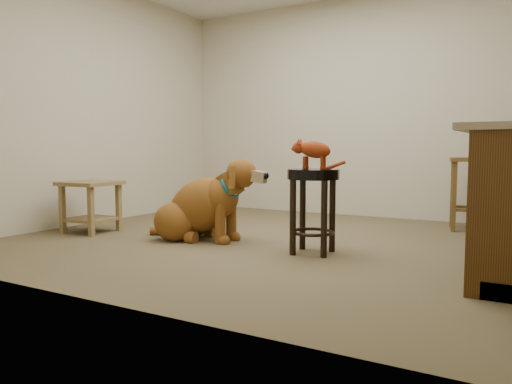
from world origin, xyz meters
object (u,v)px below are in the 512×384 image
Objects in this scene: wood_stool at (470,193)px; golden_retriever at (202,207)px; side_table at (91,199)px; padded_stool at (313,194)px; tabby_kitten at (312,151)px.

golden_retriever is at bearing -138.23° from wood_stool.
golden_retriever reaches higher than side_table.
golden_retriever is (1.17, 0.21, -0.04)m from side_table.
padded_stool is 2.01m from wood_stool.
wood_stool is at bearing 63.57° from padded_stool.
wood_stool is (0.89, 1.80, -0.09)m from padded_stool.
padded_stool is 0.90× the size of wood_stool.
padded_stool is at bearing 4.40° from side_table.
tabby_kitten is (1.07, -0.04, 0.50)m from golden_retriever.
golden_retriever is at bearing 170.73° from tabby_kitten.
wood_stool is 1.78× the size of tabby_kitten.
wood_stool reaches higher than padded_stool.
wood_stool is at bearing 56.04° from tabby_kitten.
wood_stool is at bearing 37.17° from golden_retriever.
tabby_kitten reaches higher than padded_stool.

